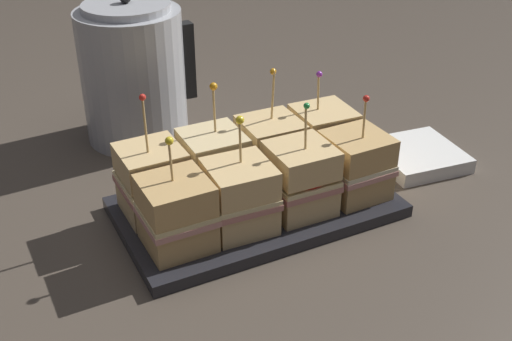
{
  "coord_description": "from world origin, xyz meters",
  "views": [
    {
      "loc": [
        -0.35,
        -0.69,
        0.52
      ],
      "look_at": [
        0.0,
        0.0,
        0.07
      ],
      "focal_mm": 45.0,
      "sensor_mm": 36.0,
      "label": 1
    }
  ],
  "objects_px": {
    "serving_platter": "(256,207)",
    "sandwich_back_far_right": "(323,139)",
    "sandwich_front_far_left": "(176,214)",
    "sandwich_front_center_right": "(300,179)",
    "sandwich_back_center_right": "(270,151)",
    "sandwich_front_far_right": "(356,165)",
    "sandwich_back_center_left": "(213,165)",
    "sandwich_front_center_left": "(240,197)",
    "napkin_stack": "(418,156)",
    "sandwich_back_far_left": "(152,181)",
    "kettle_steel": "(134,74)"
  },
  "relations": [
    {
      "from": "serving_platter",
      "to": "sandwich_back_far_right",
      "type": "bearing_deg",
      "value": 17.47
    },
    {
      "from": "sandwich_front_far_left",
      "to": "sandwich_back_far_right",
      "type": "xyz_separation_m",
      "value": [
        0.27,
        0.09,
        0.0
      ]
    },
    {
      "from": "sandwich_front_center_right",
      "to": "sandwich_back_far_right",
      "type": "height_order",
      "value": "sandwich_front_center_right"
    },
    {
      "from": "sandwich_front_center_right",
      "to": "sandwich_back_center_right",
      "type": "bearing_deg",
      "value": 89.34
    },
    {
      "from": "sandwich_front_center_right",
      "to": "sandwich_back_far_right",
      "type": "distance_m",
      "value": 0.13
    },
    {
      "from": "sandwich_front_far_right",
      "to": "sandwich_back_center_right",
      "type": "height_order",
      "value": "sandwich_back_center_right"
    },
    {
      "from": "serving_platter",
      "to": "sandwich_back_center_left",
      "type": "xyz_separation_m",
      "value": [
        -0.05,
        0.04,
        0.06
      ]
    },
    {
      "from": "sandwich_back_center_left",
      "to": "sandwich_back_center_right",
      "type": "height_order",
      "value": "sandwich_back_center_right"
    },
    {
      "from": "sandwich_front_far_left",
      "to": "sandwich_front_far_right",
      "type": "bearing_deg",
      "value": -0.12
    },
    {
      "from": "sandwich_front_far_right",
      "to": "sandwich_back_center_right",
      "type": "xyz_separation_m",
      "value": [
        -0.09,
        0.09,
        0.0
      ]
    },
    {
      "from": "sandwich_front_center_left",
      "to": "sandwich_front_far_left",
      "type": "bearing_deg",
      "value": 179.64
    },
    {
      "from": "sandwich_front_far_right",
      "to": "napkin_stack",
      "type": "height_order",
      "value": "sandwich_front_far_right"
    },
    {
      "from": "sandwich_front_far_left",
      "to": "sandwich_front_center_right",
      "type": "distance_m",
      "value": 0.18
    },
    {
      "from": "sandwich_front_far_right",
      "to": "sandwich_back_far_right",
      "type": "xyz_separation_m",
      "value": [
        -0.0,
        0.09,
        0.0
      ]
    },
    {
      "from": "sandwich_front_far_left",
      "to": "sandwich_back_center_right",
      "type": "xyz_separation_m",
      "value": [
        0.18,
        0.09,
        0.0
      ]
    },
    {
      "from": "sandwich_front_far_right",
      "to": "sandwich_back_far_left",
      "type": "distance_m",
      "value": 0.29
    },
    {
      "from": "sandwich_front_far_right",
      "to": "kettle_steel",
      "type": "xyz_separation_m",
      "value": [
        -0.21,
        0.36,
        0.05
      ]
    },
    {
      "from": "sandwich_back_far_right",
      "to": "kettle_steel",
      "type": "bearing_deg",
      "value": 127.93
    },
    {
      "from": "sandwich_front_center_right",
      "to": "sandwich_back_center_left",
      "type": "relative_size",
      "value": 0.96
    },
    {
      "from": "serving_platter",
      "to": "sandwich_front_center_left",
      "type": "relative_size",
      "value": 2.43
    },
    {
      "from": "sandwich_back_center_right",
      "to": "sandwich_back_far_right",
      "type": "distance_m",
      "value": 0.09
    },
    {
      "from": "sandwich_front_center_left",
      "to": "sandwich_back_center_left",
      "type": "bearing_deg",
      "value": 89.15
    },
    {
      "from": "sandwich_front_far_right",
      "to": "sandwich_front_center_left",
      "type": "bearing_deg",
      "value": 180.0
    },
    {
      "from": "serving_platter",
      "to": "sandwich_back_far_left",
      "type": "xyz_separation_m",
      "value": [
        -0.14,
        0.04,
        0.06
      ]
    },
    {
      "from": "sandwich_front_center_left",
      "to": "sandwich_back_far_left",
      "type": "height_order",
      "value": "sandwich_back_far_left"
    },
    {
      "from": "serving_platter",
      "to": "napkin_stack",
      "type": "xyz_separation_m",
      "value": [
        0.3,
        0.01,
        0.0
      ]
    },
    {
      "from": "sandwich_back_center_left",
      "to": "sandwich_front_far_right",
      "type": "bearing_deg",
      "value": -26.06
    },
    {
      "from": "sandwich_front_center_left",
      "to": "sandwich_back_center_right",
      "type": "bearing_deg",
      "value": 43.82
    },
    {
      "from": "sandwich_back_far_left",
      "to": "napkin_stack",
      "type": "height_order",
      "value": "sandwich_back_far_left"
    },
    {
      "from": "kettle_steel",
      "to": "sandwich_front_center_left",
      "type": "bearing_deg",
      "value": -85.72
    },
    {
      "from": "sandwich_front_center_right",
      "to": "sandwich_back_far_right",
      "type": "bearing_deg",
      "value": 43.75
    },
    {
      "from": "sandwich_front_center_left",
      "to": "sandwich_back_far_right",
      "type": "xyz_separation_m",
      "value": [
        0.18,
        0.09,
        0.0
      ]
    },
    {
      "from": "serving_platter",
      "to": "sandwich_back_far_right",
      "type": "xyz_separation_m",
      "value": [
        0.14,
        0.04,
        0.06
      ]
    },
    {
      "from": "sandwich_front_center_left",
      "to": "sandwich_front_far_right",
      "type": "distance_m",
      "value": 0.18
    },
    {
      "from": "sandwich_front_center_right",
      "to": "kettle_steel",
      "type": "relative_size",
      "value": 0.64
    },
    {
      "from": "sandwich_front_center_right",
      "to": "sandwich_back_far_left",
      "type": "height_order",
      "value": "sandwich_back_far_left"
    },
    {
      "from": "serving_platter",
      "to": "sandwich_front_far_right",
      "type": "height_order",
      "value": "sandwich_front_far_right"
    },
    {
      "from": "sandwich_front_far_left",
      "to": "sandwich_back_far_left",
      "type": "relative_size",
      "value": 0.85
    },
    {
      "from": "sandwich_back_center_left",
      "to": "napkin_stack",
      "type": "distance_m",
      "value": 0.35
    },
    {
      "from": "sandwich_front_center_left",
      "to": "napkin_stack",
      "type": "relative_size",
      "value": 1.11
    },
    {
      "from": "sandwich_front_center_left",
      "to": "sandwich_back_far_right",
      "type": "bearing_deg",
      "value": 25.47
    },
    {
      "from": "sandwich_back_center_left",
      "to": "napkin_stack",
      "type": "xyz_separation_m",
      "value": [
        0.35,
        -0.03,
        -0.06
      ]
    },
    {
      "from": "sandwich_front_center_left",
      "to": "sandwich_back_center_left",
      "type": "xyz_separation_m",
      "value": [
        0.0,
        0.09,
        0.0
      ]
    },
    {
      "from": "serving_platter",
      "to": "sandwich_back_far_right",
      "type": "height_order",
      "value": "sandwich_back_far_right"
    },
    {
      "from": "sandwich_back_far_right",
      "to": "sandwich_front_far_left",
      "type": "bearing_deg",
      "value": -162.3
    },
    {
      "from": "sandwich_back_far_left",
      "to": "sandwich_back_center_right",
      "type": "xyz_separation_m",
      "value": [
        0.18,
        0.0,
        -0.0
      ]
    },
    {
      "from": "kettle_steel",
      "to": "sandwich_back_center_right",
      "type": "bearing_deg",
      "value": -65.74
    },
    {
      "from": "kettle_steel",
      "to": "napkin_stack",
      "type": "distance_m",
      "value": 0.49
    },
    {
      "from": "sandwich_back_center_right",
      "to": "kettle_steel",
      "type": "xyz_separation_m",
      "value": [
        -0.12,
        0.27,
        0.05
      ]
    },
    {
      "from": "sandwich_back_center_right",
      "to": "sandwich_back_far_right",
      "type": "relative_size",
      "value": 1.11
    }
  ]
}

